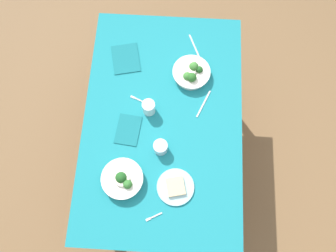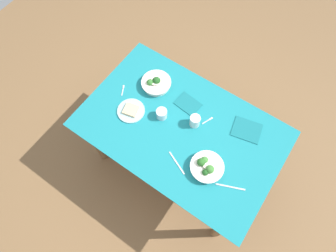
# 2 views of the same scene
# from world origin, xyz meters

# --- Properties ---
(ground_plane) EXTENTS (6.00, 6.00, 0.00)m
(ground_plane) POSITION_xyz_m (0.00, 0.00, 0.00)
(ground_plane) COLOR brown
(dining_table) EXTENTS (1.48, 0.94, 0.77)m
(dining_table) POSITION_xyz_m (0.00, 0.00, 0.66)
(dining_table) COLOR #197A84
(dining_table) RESTS_ON ground_plane
(broccoli_bowl_far) EXTENTS (0.23, 0.23, 0.09)m
(broccoli_bowl_far) POSITION_xyz_m (-0.31, 0.16, 0.81)
(broccoli_bowl_far) COLOR silver
(broccoli_bowl_far) RESTS_ON dining_table
(broccoli_bowl_near) EXTENTS (0.23, 0.23, 0.09)m
(broccoli_bowl_near) POSITION_xyz_m (0.37, -0.20, 0.81)
(broccoli_bowl_near) COLOR silver
(broccoli_bowl_near) RESTS_ON dining_table
(bread_side_plate) EXTENTS (0.21, 0.21, 0.03)m
(bread_side_plate) POSITION_xyz_m (0.39, 0.10, 0.78)
(bread_side_plate) COLOR #99C6D1
(bread_side_plate) RESTS_ON dining_table
(water_glass_center) EXTENTS (0.08, 0.08, 0.10)m
(water_glass_center) POSITION_xyz_m (-0.06, -0.08, 0.82)
(water_glass_center) COLOR silver
(water_glass_center) RESTS_ON dining_table
(water_glass_side) EXTENTS (0.08, 0.08, 0.08)m
(water_glass_side) POSITION_xyz_m (0.17, -0.00, 0.81)
(water_glass_side) COLOR silver
(water_glass_side) RESTS_ON dining_table
(fork_by_far_bowl) EXTENTS (0.05, 0.09, 0.00)m
(fork_by_far_bowl) POSITION_xyz_m (-0.13, -0.16, 0.78)
(fork_by_far_bowl) COLOR #B7B7BC
(fork_by_far_bowl) RESTS_ON dining_table
(fork_by_near_bowl) EXTENTS (0.05, 0.09, 0.00)m
(fork_by_near_bowl) POSITION_xyz_m (0.56, -0.02, 0.78)
(fork_by_near_bowl) COLOR #B7B7BC
(fork_by_near_bowl) RESTS_ON dining_table
(table_knife_left) EXTENTS (0.18, 0.09, 0.00)m
(table_knife_left) POSITION_xyz_m (-0.12, 0.24, 0.78)
(table_knife_left) COLOR #B7B7BC
(table_knife_left) RESTS_ON dining_table
(table_knife_right) EXTENTS (0.19, 0.09, 0.00)m
(table_knife_right) POSITION_xyz_m (-0.51, 0.18, 0.78)
(table_knife_right) COLOR #B7B7BC
(table_knife_right) RESTS_ON dining_table
(napkin_folded_upper) EXTENTS (0.20, 0.15, 0.01)m
(napkin_folded_upper) POSITION_xyz_m (0.07, -0.20, 0.78)
(napkin_folded_upper) COLOR #156870
(napkin_folded_upper) RESTS_ON dining_table
(napkin_folded_lower) EXTENTS (0.24, 0.21, 0.01)m
(napkin_folded_lower) POSITION_xyz_m (-0.40, -0.26, 0.78)
(napkin_folded_lower) COLOR #156870
(napkin_folded_lower) RESTS_ON dining_table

